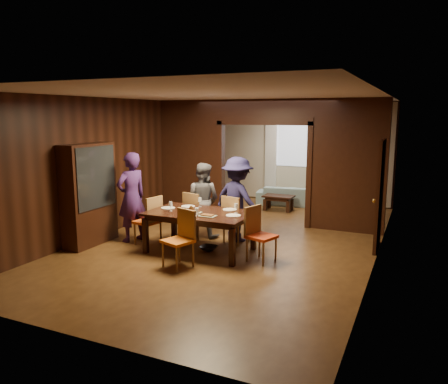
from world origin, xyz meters
The scene contains 32 objects.
floor centered at (0.00, 0.00, 0.00)m, with size 9.00×9.00×0.00m, color #4C2E15.
ceiling centered at (0.00, 0.00, 2.90)m, with size 5.50×9.00×0.02m, color silver.
room_walls centered at (0.00, 1.89, 1.51)m, with size 5.52×9.01×2.90m.
person_purple centered at (-1.91, -0.97, 0.91)m, with size 0.66×0.43×1.81m, color #3A1D55.
person_grey centered at (-0.75, -0.09, 0.78)m, with size 0.76×0.59×1.57m, color #514F56.
person_navy centered at (0.04, -0.09, 0.86)m, with size 1.11×0.64×1.72m, color #1D1A41.
sofa centered at (0.02, 3.85, 0.27)m, with size 1.84×0.72×0.54m, color #8CB1B8.
serving_bowl centered at (-0.21, -0.91, 0.80)m, with size 0.33×0.33×0.08m, color black.
dining_table centered at (-0.32, -1.03, 0.38)m, with size 1.91×1.19×0.76m, color black.
coffee_table centered at (-0.06, 3.04, 0.20)m, with size 0.80×0.50×0.40m, color black.
chair_left centered at (-1.50, -1.03, 0.48)m, with size 0.44×0.44×0.97m, color #ED5716, non-canonical shape.
chair_right centered at (0.92, -1.11, 0.48)m, with size 0.44×0.44×0.97m, color red, non-canonical shape.
chair_far_l centered at (-0.80, -0.21, 0.48)m, with size 0.44×0.44×0.97m, color #E05515, non-canonical shape.
chair_far_r centered at (0.09, -0.24, 0.48)m, with size 0.44×0.44×0.97m, color #D95614, non-canonical shape.
chair_near centered at (-0.26, -1.95, 0.48)m, with size 0.44×0.44×0.97m, color orange, non-canonical shape.
hutch centered at (-2.53, -1.50, 1.00)m, with size 0.40×1.20×2.00m, color black.
door_right centered at (2.70, 0.50, 1.05)m, with size 0.06×0.90×2.10m, color black.
window_far centered at (0.00, 4.44, 1.70)m, with size 1.20×0.03×1.30m, color silver.
curtain_left centered at (-0.75, 4.40, 1.25)m, with size 0.35×0.06×2.40m, color white.
curtain_right centered at (0.75, 4.40, 1.25)m, with size 0.35×0.06×2.40m, color white.
plate_left centered at (-1.04, -0.99, 0.77)m, with size 0.27×0.27×0.01m, color silver.
plate_far_l centered at (-0.75, -0.71, 0.77)m, with size 0.27×0.27×0.01m, color white.
plate_far_r centered at (0.11, -0.64, 0.77)m, with size 0.27×0.27×0.01m, color white.
plate_right centered at (0.37, -1.06, 0.77)m, with size 0.27×0.27×0.01m, color white.
plate_near centered at (-0.33, -1.43, 0.77)m, with size 0.27×0.27×0.01m, color silver.
platter_a centered at (-0.40, -1.16, 0.78)m, with size 0.30×0.20×0.04m, color gray.
platter_b centered at (-0.03, -1.30, 0.78)m, with size 0.30×0.20×0.04m, color gray.
wineglass_left centered at (-0.85, -1.20, 0.85)m, with size 0.08×0.08×0.18m, color silver, non-canonical shape.
wineglass_far centered at (-0.54, -0.60, 0.85)m, with size 0.08×0.08×0.18m, color silver, non-canonical shape.
wineglass_right centered at (0.33, -0.85, 0.85)m, with size 0.08×0.08×0.18m, color silver, non-canonical shape.
tumbler centered at (-0.24, -1.31, 0.83)m, with size 0.07×0.07×0.14m, color silver.
condiment_jar centered at (-0.48, -1.08, 0.82)m, with size 0.08×0.08×0.11m, color #482910, non-canonical shape.
Camera 1 is at (3.36, -8.07, 2.55)m, focal length 35.00 mm.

